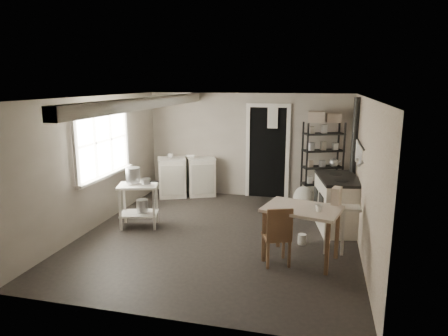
% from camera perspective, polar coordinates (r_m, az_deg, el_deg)
% --- Properties ---
extents(floor, '(5.00, 5.00, 0.00)m').
position_cam_1_polar(floor, '(6.84, -0.61, -9.57)').
color(floor, black).
rests_on(floor, ground).
extents(ceiling, '(5.00, 5.00, 0.00)m').
position_cam_1_polar(ceiling, '(6.35, -0.66, 10.07)').
color(ceiling, white).
rests_on(ceiling, wall_back).
extents(wall_back, '(4.50, 0.02, 2.30)m').
position_cam_1_polar(wall_back, '(8.90, 3.39, 3.23)').
color(wall_back, '#A09689').
rests_on(wall_back, ground).
extents(wall_front, '(4.50, 0.02, 2.30)m').
position_cam_1_polar(wall_front, '(4.21, -9.20, -7.19)').
color(wall_front, '#A09689').
rests_on(wall_front, ground).
extents(wall_left, '(0.02, 5.00, 2.30)m').
position_cam_1_polar(wall_left, '(7.38, -17.82, 0.78)').
color(wall_left, '#A09689').
rests_on(wall_left, ground).
extents(wall_right, '(0.02, 5.00, 2.30)m').
position_cam_1_polar(wall_right, '(6.34, 19.49, -1.15)').
color(wall_right, '#A09689').
rests_on(wall_right, ground).
extents(window, '(0.12, 1.76, 1.28)m').
position_cam_1_polar(window, '(7.47, -17.00, 3.70)').
color(window, silver).
rests_on(window, wall_left).
extents(doorway, '(0.96, 0.10, 2.08)m').
position_cam_1_polar(doorway, '(8.83, 6.21, 2.12)').
color(doorway, silver).
rests_on(doorway, ground).
extents(ceiling_beam, '(0.18, 5.00, 0.18)m').
position_cam_1_polar(ceiling_beam, '(6.76, -10.69, 9.15)').
color(ceiling_beam, silver).
rests_on(ceiling_beam, ceiling).
extents(wallpaper_panel, '(0.01, 5.00, 2.30)m').
position_cam_1_polar(wallpaper_panel, '(6.34, 19.40, -1.14)').
color(wallpaper_panel, '#C0B09C').
rests_on(wallpaper_panel, wall_right).
extents(utensil_rail, '(0.06, 1.20, 0.44)m').
position_cam_1_polar(utensil_rail, '(6.85, 18.76, 3.27)').
color(utensil_rail, '#BDBCBF').
rests_on(utensil_rail, wall_right).
extents(prep_table, '(0.79, 0.65, 0.77)m').
position_cam_1_polar(prep_table, '(7.26, -12.07, -5.18)').
color(prep_table, silver).
rests_on(prep_table, ground).
extents(stockpot, '(0.30, 0.30, 0.27)m').
position_cam_1_polar(stockpot, '(7.16, -12.88, -0.99)').
color(stockpot, '#BDBCBF').
rests_on(stockpot, prep_table).
extents(saucepan, '(0.20, 0.20, 0.09)m').
position_cam_1_polar(saucepan, '(7.06, -11.09, -1.84)').
color(saucepan, '#BDBCBF').
rests_on(saucepan, prep_table).
extents(bucket, '(0.24, 0.24, 0.22)m').
position_cam_1_polar(bucket, '(7.25, -11.59, -5.30)').
color(bucket, '#BDBCBF').
rests_on(bucket, prep_table).
extents(base_cabinets, '(1.45, 1.05, 0.87)m').
position_cam_1_polar(base_cabinets, '(9.06, -5.34, -1.08)').
color(base_cabinets, silver).
rests_on(base_cabinets, ground).
extents(mixing_bowl, '(0.39, 0.39, 0.07)m').
position_cam_1_polar(mixing_bowl, '(8.92, -4.84, 1.96)').
color(mixing_bowl, white).
rests_on(mixing_bowl, base_cabinets).
extents(counter_cup, '(0.16, 0.16, 0.10)m').
position_cam_1_polar(counter_cup, '(8.95, -7.68, 2.03)').
color(counter_cup, white).
rests_on(counter_cup, base_cabinets).
extents(shelf_rack, '(0.88, 0.61, 1.74)m').
position_cam_1_polar(shelf_rack, '(8.50, 13.89, 1.10)').
color(shelf_rack, black).
rests_on(shelf_rack, ground).
extents(shelf_jar, '(0.09, 0.09, 0.17)m').
position_cam_1_polar(shelf_jar, '(8.46, 12.09, 3.94)').
color(shelf_jar, white).
rests_on(shelf_jar, shelf_rack).
extents(storage_box_a, '(0.33, 0.29, 0.22)m').
position_cam_1_polar(storage_box_a, '(8.31, 13.13, 8.27)').
color(storage_box_a, beige).
rests_on(storage_box_a, shelf_rack).
extents(storage_box_b, '(0.31, 0.30, 0.18)m').
position_cam_1_polar(storage_box_b, '(8.41, 15.43, 8.05)').
color(storage_box_b, beige).
rests_on(storage_box_b, shelf_rack).
extents(stove, '(0.85, 1.28, 0.93)m').
position_cam_1_polar(stove, '(7.28, 15.91, -5.00)').
color(stove, silver).
rests_on(stove, ground).
extents(stovepipe, '(0.14, 0.14, 1.46)m').
position_cam_1_polar(stovepipe, '(7.52, 18.21, 4.37)').
color(stovepipe, black).
rests_on(stovepipe, stove).
extents(side_ledge, '(0.51, 0.29, 0.76)m').
position_cam_1_polar(side_ledge, '(6.20, 16.51, -8.18)').
color(side_ledge, silver).
rests_on(side_ledge, ground).
extents(oats_box, '(0.16, 0.22, 0.29)m').
position_cam_1_polar(oats_box, '(5.99, 15.83, -3.03)').
color(oats_box, beige).
rests_on(oats_box, side_ledge).
extents(work_table, '(1.19, 0.96, 0.79)m').
position_cam_1_polar(work_table, '(5.93, 10.95, -9.37)').
color(work_table, beige).
rests_on(work_table, ground).
extents(table_cup, '(0.12, 0.12, 0.09)m').
position_cam_1_polar(table_cup, '(5.67, 13.35, -5.92)').
color(table_cup, white).
rests_on(table_cup, work_table).
extents(chair, '(0.47, 0.48, 0.87)m').
position_cam_1_polar(chair, '(5.71, 7.50, -8.95)').
color(chair, '#523623').
rests_on(chair, ground).
extents(flour_sack, '(0.49, 0.45, 0.49)m').
position_cam_1_polar(flour_sack, '(8.20, 11.27, -4.29)').
color(flour_sack, silver).
rests_on(flour_sack, ground).
extents(floor_crock, '(0.17, 0.17, 0.16)m').
position_cam_1_polar(floor_crock, '(6.58, 11.08, -10.00)').
color(floor_crock, white).
rests_on(floor_crock, ground).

